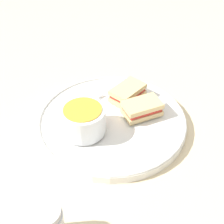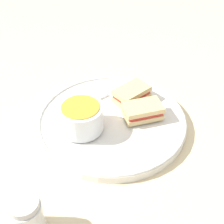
% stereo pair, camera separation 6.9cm
% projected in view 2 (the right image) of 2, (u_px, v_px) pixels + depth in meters
% --- Properties ---
extents(ground_plane, '(2.40, 2.40, 0.00)m').
position_uv_depth(ground_plane, '(112.00, 124.00, 0.72)').
color(ground_plane, beige).
extents(plate, '(0.34, 0.34, 0.02)m').
position_uv_depth(plate, '(112.00, 121.00, 0.71)').
color(plate, white).
rests_on(plate, ground_plane).
extents(soup_bowl, '(0.10, 0.10, 0.06)m').
position_uv_depth(soup_bowl, '(81.00, 117.00, 0.66)').
color(soup_bowl, white).
rests_on(soup_bowl, plate).
extents(spoon, '(0.10, 0.10, 0.01)m').
position_uv_depth(spoon, '(74.00, 108.00, 0.73)').
color(spoon, silver).
rests_on(spoon, plate).
extents(sandwich_half_near, '(0.08, 0.10, 0.03)m').
position_uv_depth(sandwich_half_near, '(143.00, 111.00, 0.70)').
color(sandwich_half_near, '#DBBC7F').
rests_on(sandwich_half_near, plate).
extents(sandwich_half_far, '(0.10, 0.09, 0.03)m').
position_uv_depth(sandwich_half_far, '(132.00, 94.00, 0.75)').
color(sandwich_half_far, '#DBBC7F').
rests_on(sandwich_half_far, plate).
extents(salt_shaker, '(0.05, 0.05, 0.08)m').
position_uv_depth(salt_shaker, '(28.00, 217.00, 0.49)').
color(salt_shaker, silver).
rests_on(salt_shaker, ground_plane).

